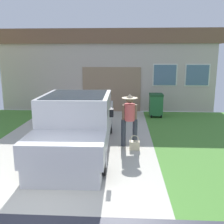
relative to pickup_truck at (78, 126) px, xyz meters
name	(u,v)px	position (x,y,z in m)	size (l,w,h in m)	color
pickup_truck	(78,126)	(0.00, 0.00, 0.00)	(2.09, 5.51, 1.73)	silver
person_with_hat	(129,116)	(1.54, 0.53, 0.18)	(0.52, 0.50, 1.66)	#333842
handbag	(134,145)	(1.70, 0.19, -0.63)	(0.31, 0.21, 0.45)	beige
house_with_garage	(110,68)	(0.40, 8.90, 1.31)	(11.44, 6.44, 4.13)	#C1AEA5
wheeled_trash_bin	(156,104)	(2.82, 4.65, -0.19)	(0.60, 0.72, 1.09)	#286B38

